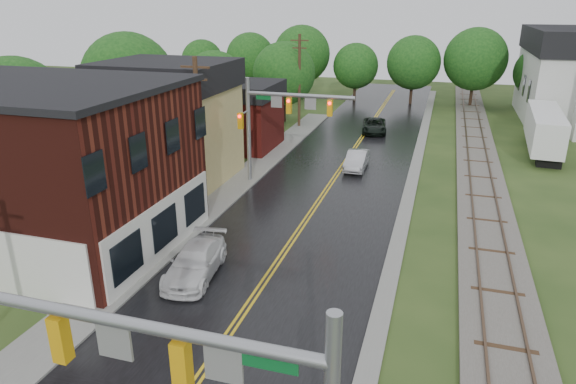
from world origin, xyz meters
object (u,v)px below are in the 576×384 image
at_px(utility_pole_b, 199,130).
at_px(traffic_signal_far, 278,113).
at_px(tree_left_c, 216,85).
at_px(suv_dark, 374,126).
at_px(tree_left_a, 18,111).
at_px(tree_left_b, 130,82).
at_px(tree_left_e, 285,75).
at_px(sedan_silver, 357,160).
at_px(brick_building, 36,165).
at_px(semi_trailer, 545,128).
at_px(utility_pole_c, 299,79).
at_px(pickup_white, 195,262).

bearing_deg(utility_pole_b, traffic_signal_far, 56.32).
xyz_separation_m(tree_left_c, suv_dark, (14.65, 3.85, -3.84)).
distance_m(traffic_signal_far, tree_left_c, 16.56).
xyz_separation_m(utility_pole_b, tree_left_a, (-13.05, -0.10, 0.39)).
bearing_deg(utility_pole_b, tree_left_b, 138.14).
distance_m(utility_pole_b, suv_dark, 23.39).
relative_size(tree_left_e, suv_dark, 1.69).
xyz_separation_m(tree_left_b, suv_dark, (18.65, 11.85, -5.05)).
bearing_deg(tree_left_c, traffic_signal_far, -51.18).
height_order(tree_left_e, sedan_silver, tree_left_e).
height_order(brick_building, tree_left_e, brick_building).
bearing_deg(tree_left_b, semi_trailer, 15.07).
distance_m(utility_pole_c, tree_left_c, 8.16).
height_order(tree_left_b, pickup_white, tree_left_b).
xyz_separation_m(utility_pole_b, tree_left_c, (-7.05, 17.90, -0.21)).
bearing_deg(semi_trailer, tree_left_e, 167.94).
height_order(traffic_signal_far, tree_left_c, tree_left_c).
relative_size(utility_pole_b, pickup_white, 1.86).
relative_size(utility_pole_b, sedan_silver, 2.18).
bearing_deg(brick_building, pickup_white, -7.66).
relative_size(pickup_white, semi_trailer, 0.44).
xyz_separation_m(tree_left_a, suv_dark, (20.65, 21.85, -4.45)).
distance_m(traffic_signal_far, tree_left_a, 17.16).
relative_size(utility_pole_b, semi_trailer, 0.83).
bearing_deg(brick_building, utility_pole_b, 50.93).
xyz_separation_m(brick_building, utility_pole_b, (5.68, 7.00, 0.57)).
relative_size(traffic_signal_far, suv_dark, 1.52).
relative_size(tree_left_e, pickup_white, 1.69).
relative_size(tree_left_a, tree_left_e, 1.06).
height_order(utility_pole_c, tree_left_c, utility_pole_c).
xyz_separation_m(suv_dark, pickup_white, (-4.00, -29.99, 0.03)).
xyz_separation_m(tree_left_b, semi_trailer, (32.97, 8.88, -3.62)).
distance_m(tree_left_a, tree_left_c, 18.98).
relative_size(tree_left_b, tree_left_e, 1.19).
bearing_deg(tree_left_c, pickup_white, -67.84).
relative_size(utility_pole_c, tree_left_a, 1.04).
distance_m(utility_pole_c, sedan_silver, 15.00).
bearing_deg(sedan_silver, utility_pole_b, -129.14).
relative_size(tree_left_c, semi_trailer, 0.70).
height_order(utility_pole_c, semi_trailer, utility_pole_c).
height_order(utility_pole_b, tree_left_e, utility_pole_b).
relative_size(traffic_signal_far, tree_left_b, 0.76).
xyz_separation_m(traffic_signal_far, semi_trailer, (18.59, 13.78, -2.87)).
height_order(tree_left_b, sedan_silver, tree_left_b).
bearing_deg(sedan_silver, semi_trailer, 31.81).
relative_size(brick_building, sedan_silver, 3.47).
bearing_deg(suv_dark, brick_building, -122.70).
distance_m(tree_left_b, sedan_silver, 19.63).
xyz_separation_m(tree_left_c, semi_trailer, (28.97, 0.88, -2.41)).
xyz_separation_m(utility_pole_c, tree_left_b, (-11.05, -12.10, 1.00)).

